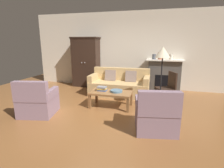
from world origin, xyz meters
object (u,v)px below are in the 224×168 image
mantel_vase_cream (171,57)px  armchair_near_right (156,116)px  book_stack (102,89)px  coffee_table (111,94)px  armoire (86,62)px  fireplace (164,75)px  fruit_bowl (116,91)px  mantel_vase_slate (154,57)px  side_chair_wooden (168,86)px  floor_lamp (163,56)px  armchair_near_left (37,102)px  mantel_vase_terracotta (160,56)px  couch (119,85)px

mantel_vase_cream → armchair_near_right: 3.23m
armchair_near_right → book_stack: bearing=144.0°
coffee_table → armchair_near_right: 1.59m
armoire → mantel_vase_cream: bearing=1.1°
fireplace → armchair_near_right: (-0.16, -3.11, -0.25)m
coffee_table → mantel_vase_cream: 2.71m
fireplace → fruit_bowl: size_ratio=3.86×
armoire → armchair_near_right: bearing=-47.3°
mantel_vase_slate → armchair_near_right: (0.22, -3.09, -0.90)m
side_chair_wooden → floor_lamp: 1.11m
armchair_near_left → side_chair_wooden: bearing=29.7°
fireplace → coffee_table: fireplace is taller
armoire → mantel_vase_terracotta: armoire is taller
couch → armchair_near_left: 2.63m
armchair_near_right → mantel_vase_cream: bearing=83.8°
side_chair_wooden → floor_lamp: bearing=-108.1°
book_stack → side_chair_wooden: 1.87m
fruit_bowl → floor_lamp: size_ratio=0.20×
mantel_vase_cream → armchair_near_right: size_ratio=0.20×
mantel_vase_slate → armchair_near_left: 4.06m
couch → mantel_vase_terracotta: size_ratio=7.84×
armchair_near_right → mantel_vase_terracotta: bearing=90.5°
fireplace → floor_lamp: (-0.10, -1.99, 0.82)m
mantel_vase_slate → armchair_near_left: mantel_vase_slate is taller
armchair_near_left → armchair_near_right: (2.75, -0.04, 0.00)m
book_stack → mantel_vase_cream: 2.81m
side_chair_wooden → floor_lamp: floor_lamp is taller
armoire → side_chair_wooden: bearing=-22.5°
side_chair_wooden → armoire: bearing=157.5°
book_stack → side_chair_wooden: (1.74, 0.69, 0.03)m
mantel_vase_terracotta → mantel_vase_slate: bearing=180.0°
mantel_vase_cream → armchair_near_left: bearing=-135.3°
mantel_vase_slate → armchair_near_left: (-2.53, -3.05, -0.90)m
armchair_near_right → side_chair_wooden: (0.27, 1.76, 0.20)m
couch → book_stack: bearing=-101.0°
side_chair_wooden → book_stack: bearing=-158.2°
mantel_vase_slate → mantel_vase_terracotta: 0.20m
book_stack → armchair_near_left: 1.65m
fruit_bowl → fireplace: bearing=59.1°
coffee_table → mantel_vase_terracotta: mantel_vase_terracotta is taller
mantel_vase_cream → armchair_near_left: size_ratio=0.20×
mantel_vase_terracotta → armchair_near_left: 4.19m
book_stack → armchair_near_right: size_ratio=0.29×
fruit_bowl → armchair_near_right: 1.51m
coffee_table → book_stack: 0.29m
mantel_vase_terracotta → fruit_bowl: bearing=-117.3°
fruit_bowl → floor_lamp: 1.47m
armoire → fruit_bowl: size_ratio=5.81×
fireplace → armchair_near_left: 4.23m
fruit_bowl → armchair_near_left: (-1.68, -1.02, -0.13)m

